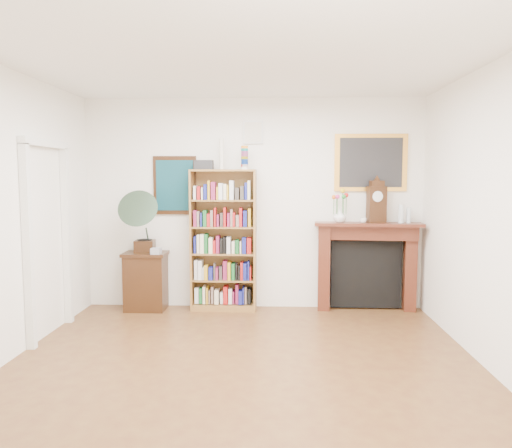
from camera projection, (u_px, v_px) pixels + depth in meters
The scene contains 15 objects.
room at pixel (240, 221), 4.20m from camera, with size 4.51×5.01×2.81m.
door_casing at pixel (48, 223), 5.49m from camera, with size 0.08×1.02×2.17m.
teal_poster at pixel (175, 185), 6.68m from camera, with size 0.58×0.04×0.78m.
small_picture at pixel (253, 132), 6.57m from camera, with size 0.26×0.04×0.30m.
gilt_painting at pixel (371, 163), 6.55m from camera, with size 0.95×0.04×0.75m.
bookshelf at pixel (224, 232), 6.56m from camera, with size 0.86×0.32×2.14m.
side_cabinet at pixel (146, 281), 6.61m from camera, with size 0.56×0.41×0.77m, color black.
fireplace at pixel (367, 258), 6.59m from camera, with size 1.41×0.44×1.17m.
gramophone at pixel (141, 218), 6.46m from camera, with size 0.54×0.66×0.82m.
cd_stack at pixel (156, 251), 6.43m from camera, with size 0.12×0.12×0.08m, color silver.
mantel_clock at pixel (376, 202), 6.49m from camera, with size 0.26×0.18×0.55m.
flower_vase at pixel (340, 216), 6.51m from camera, with size 0.16×0.16×0.17m, color white.
teacup at pixel (363, 220), 6.44m from camera, with size 0.08×0.08×0.07m, color white.
bottle_left at pixel (401, 214), 6.44m from camera, with size 0.07×0.07×0.24m, color silver.
bottle_right at pixel (409, 215), 6.46m from camera, with size 0.06×0.06×0.20m, color silver.
Camera 1 is at (0.30, -4.17, 1.77)m, focal length 35.00 mm.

